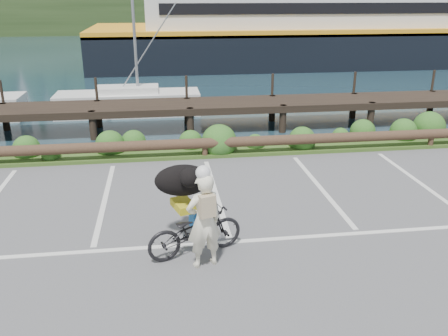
# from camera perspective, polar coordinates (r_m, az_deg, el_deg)

# --- Properties ---
(ground) EXTENTS (72.00, 72.00, 0.00)m
(ground) POSITION_cam_1_polar(r_m,az_deg,el_deg) (9.60, 0.43, -7.75)
(ground) COLOR #505052
(harbor_backdrop) EXTENTS (170.00, 160.00, 30.00)m
(harbor_backdrop) POSITION_cam_1_polar(r_m,az_deg,el_deg) (87.03, -7.06, 17.26)
(harbor_backdrop) COLOR #162C36
(harbor_backdrop) RESTS_ON ground
(vegetation_strip) EXTENTS (34.00, 1.60, 0.10)m
(vegetation_strip) POSITION_cam_1_polar(r_m,az_deg,el_deg) (14.44, -2.58, 2.30)
(vegetation_strip) COLOR #3D5B21
(vegetation_strip) RESTS_ON ground
(log_rail) EXTENTS (32.00, 0.30, 0.60)m
(log_rail) POSITION_cam_1_polar(r_m,az_deg,el_deg) (13.80, -2.30, 1.21)
(log_rail) COLOR #443021
(log_rail) RESTS_ON ground
(bicycle) EXTENTS (1.91, 1.14, 0.95)m
(bicycle) POSITION_cam_1_polar(r_m,az_deg,el_deg) (8.67, -3.49, -7.53)
(bicycle) COLOR black
(bicycle) RESTS_ON ground
(cyclist) EXTENTS (0.72, 0.58, 1.72)m
(cyclist) POSITION_cam_1_polar(r_m,az_deg,el_deg) (8.14, -2.44, -6.38)
(cyclist) COLOR white
(cyclist) RESTS_ON ground
(dog) EXTENTS (0.80, 1.15, 0.60)m
(dog) POSITION_cam_1_polar(r_m,az_deg,el_deg) (8.84, -5.01, -1.48)
(dog) COLOR black
(dog) RESTS_ON bicycle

